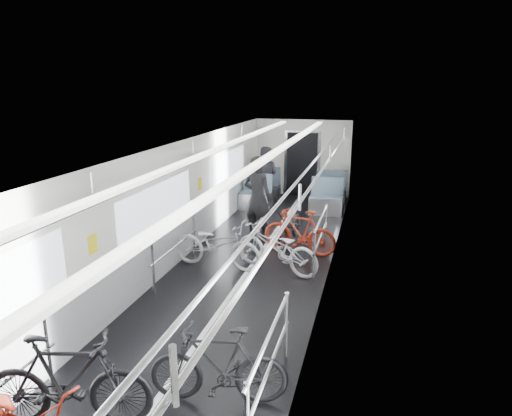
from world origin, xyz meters
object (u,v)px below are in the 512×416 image
(bike_left_mid, at_px, (68,381))
(person_seated, at_px, (265,176))
(bike_aisle, at_px, (290,225))
(person_standing, at_px, (257,198))
(bike_left_far, at_px, (217,244))
(bike_right_far, at_px, (300,232))
(bike_right_mid, at_px, (276,248))
(bike_right_near, at_px, (218,365))

(bike_left_mid, relative_size, person_seated, 1.03)
(bike_aisle, xyz_separation_m, person_standing, (-0.78, 0.10, 0.55))
(bike_left_far, height_order, bike_right_far, bike_right_far)
(bike_right_mid, bearing_deg, bike_right_far, -174.43)
(bike_left_far, height_order, bike_aisle, bike_left_far)
(bike_right_far, bearing_deg, person_seated, -145.07)
(bike_right_far, relative_size, person_standing, 0.82)
(bike_left_far, bearing_deg, person_standing, -5.42)
(bike_right_far, bearing_deg, bike_right_mid, -3.44)
(bike_left_far, height_order, person_standing, person_standing)
(bike_right_mid, height_order, person_standing, person_standing)
(bike_right_mid, xyz_separation_m, bike_aisle, (-0.04, 1.64, -0.05))
(bike_right_near, relative_size, bike_aisle, 0.98)
(bike_left_far, relative_size, person_standing, 0.93)
(bike_left_mid, bearing_deg, bike_aisle, -25.17)
(bike_aisle, bearing_deg, bike_left_mid, -95.44)
(bike_right_mid, distance_m, bike_right_far, 1.09)
(bike_left_far, xyz_separation_m, person_seated, (-0.25, 4.94, 0.39))
(person_seated, bearing_deg, bike_left_mid, 87.46)
(person_standing, bearing_deg, bike_right_mid, 131.08)
(bike_left_mid, bearing_deg, person_seated, -13.21)
(bike_right_near, distance_m, bike_aisle, 5.44)
(person_standing, bearing_deg, bike_left_far, 95.31)
(bike_left_mid, relative_size, bike_right_mid, 0.98)
(bike_left_mid, relative_size, bike_right_far, 1.10)
(bike_right_mid, xyz_separation_m, person_standing, (-0.82, 1.74, 0.50))
(bike_left_mid, distance_m, bike_right_near, 1.57)
(bike_left_far, bearing_deg, bike_right_mid, -80.02)
(bike_left_mid, distance_m, person_seated, 9.38)
(bike_left_mid, distance_m, bike_aisle, 6.29)
(bike_right_mid, xyz_separation_m, bike_right_far, (0.27, 1.06, 0.01))
(bike_right_far, distance_m, person_seated, 4.15)
(bike_left_mid, distance_m, bike_left_far, 4.44)
(bike_right_near, bearing_deg, bike_right_mid, 171.53)
(bike_right_near, bearing_deg, bike_right_far, 167.78)
(bike_aisle, bearing_deg, bike_right_mid, -83.34)
(bike_left_far, distance_m, bike_right_far, 1.84)
(bike_left_far, relative_size, bike_right_far, 1.13)
(bike_left_mid, relative_size, person_standing, 0.91)
(bike_right_near, xyz_separation_m, bike_right_far, (0.10, 4.85, 0.01))
(bike_right_far, xyz_separation_m, person_standing, (-1.09, 0.68, 0.49))
(bike_aisle, relative_size, person_standing, 0.82)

